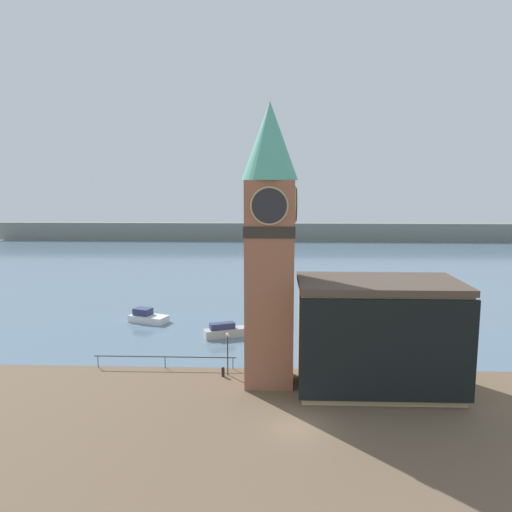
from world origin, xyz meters
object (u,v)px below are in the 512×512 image
(clock_tower, at_px, (270,238))
(pier_building, at_px, (378,335))
(boat_near, at_px, (230,331))
(boat_far, at_px, (147,317))
(lamp_post, at_px, (228,345))
(mooring_bollard_near, at_px, (223,371))

(clock_tower, distance_m, pier_building, 11.56)
(boat_near, relative_size, boat_far, 1.23)
(pier_building, height_order, boat_far, pier_building)
(clock_tower, xyz_separation_m, pier_building, (8.65, -1.00, -7.61))
(boat_far, relative_size, lamp_post, 1.33)
(boat_far, distance_m, mooring_bollard_near, 19.73)
(boat_far, bearing_deg, lamp_post, -35.01)
(mooring_bollard_near, bearing_deg, lamp_post, 42.68)
(mooring_bollard_near, height_order, lamp_post, lamp_post)
(pier_building, relative_size, boat_near, 2.08)
(pier_building, bearing_deg, clock_tower, 173.42)
(pier_building, distance_m, boat_near, 18.88)
(clock_tower, bearing_deg, boat_far, 130.05)
(clock_tower, xyz_separation_m, mooring_bollard_near, (-3.95, 0.97, -11.59))
(boat_far, xyz_separation_m, mooring_bollard_near, (10.77, -16.53, -0.13))
(boat_near, bearing_deg, mooring_bollard_near, -109.04)
(pier_building, relative_size, boat_far, 2.57)
(boat_near, height_order, boat_far, boat_far)
(boat_near, bearing_deg, pier_building, -66.40)
(clock_tower, relative_size, boat_near, 3.69)
(pier_building, relative_size, lamp_post, 3.41)
(boat_near, height_order, lamp_post, lamp_post)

